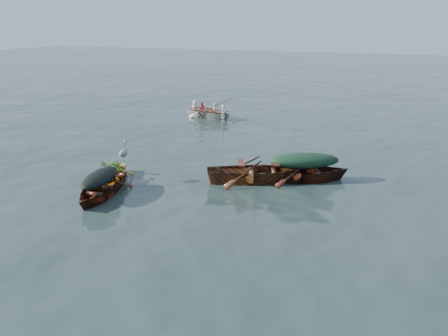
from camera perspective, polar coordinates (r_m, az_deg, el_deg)
The scene contains 13 objects.
ground at distance 13.25m, azimuth -2.36°, elevation -4.09°, with size 140.00×140.00×0.00m, color #2C3D37.
yellow_dinghy at distance 15.09m, azimuth -14.78°, elevation -1.85°, with size 1.32×3.05×0.81m, color #C17925.
dark_covered_boat at distance 14.00m, azimuth -15.71°, elevation -3.53°, with size 1.32×3.56×0.88m, color #532013.
green_tarp_boat at distance 14.97m, azimuth 10.28°, elevation -1.67°, with size 1.32×4.25×0.99m, color #502112.
open_wooden_boat at distance 14.68m, azimuth 4.42°, elevation -1.83°, with size 1.46×4.70×1.12m, color brown.
rowed_boat at distance 24.53m, azimuth -1.98°, elevation 6.51°, with size 1.19×3.96×0.92m, color beige.
dark_tarp_cover at distance 13.78m, azimuth -15.94°, elevation -1.06°, with size 0.73×1.96×0.40m, color black.
green_tarp_cover at distance 14.73m, azimuth 10.45°, elevation 1.07°, with size 0.73×2.34×0.52m, color black.
thwart_benches at distance 14.49m, azimuth 4.48°, elevation 0.32°, with size 0.88×2.35×0.04m, color #4F1A12, non-canonical shape.
heron at distance 14.70m, azimuth -12.96°, elevation 1.33°, with size 0.28×0.40×0.92m, color #96989E, non-canonical shape.
dinghy_weeds at distance 15.35m, azimuth -14.28°, elevation 1.34°, with size 0.70×0.90×0.60m, color #336A1B.
rowers at distance 24.37m, azimuth -2.00°, elevation 8.45°, with size 1.07×2.77×0.76m, color silver.
oars at distance 24.43m, azimuth -1.99°, elevation 7.64°, with size 2.60×0.60×0.06m, color #A7623F, non-canonical shape.
Camera 1 is at (5.26, -11.05, 5.08)m, focal length 35.00 mm.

